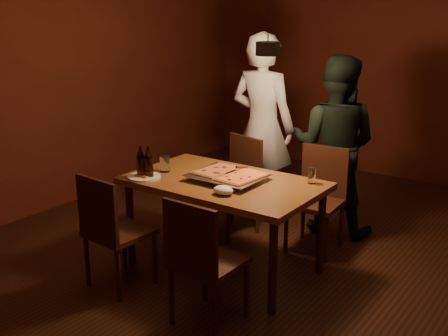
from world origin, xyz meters
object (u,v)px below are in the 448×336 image
Objects in this scene: chair_near_right at (201,252)px; plate_slice at (144,177)px; chair_far_right at (319,189)px; dining_table at (224,189)px; beer_bottle_a at (141,162)px; chair_near_left at (110,222)px; beer_bottle_b at (149,162)px; diner_dark at (334,146)px; diner_white at (262,127)px; pizza_tray at (228,177)px; chair_far_left at (237,176)px; pendant_lamp at (268,47)px.

plate_slice is at bearing 153.80° from chair_near_right.
chair_far_right is 1.87× the size of plate_slice.
dining_table is 0.69m from beer_bottle_a.
chair_near_left is (-0.91, -1.58, 0.00)m from chair_far_right.
diner_dark reaches higher than beer_bottle_b.
chair_near_right is at bearing 109.27° from diner_white.
beer_bottle_b is (-0.94, -1.12, 0.34)m from chair_far_right.
beer_bottle_a is (-0.95, 0.46, 0.34)m from chair_near_right.
chair_near_right reaches higher than plate_slice.
dining_table is at bearing 28.42° from beer_bottle_a.
plate_slice is 1.51m from diner_white.
beer_bottle_b is at bearing 97.96° from chair_near_left.
chair_near_left is 0.27× the size of diner_white.
pizza_tray is 0.30× the size of diner_white.
beer_bottle_a is (-0.60, -0.33, 0.10)m from pizza_tray.
chair_far_right reaches higher than plate_slice.
chair_near_right is at bearing 80.13° from diner_dark.
chair_far_left is 0.59m from diner_white.
chair_far_left is at bearing 25.56° from diner_dark.
chair_near_left reaches higher than pizza_tray.
pendant_lamp is (0.78, 0.55, 1.00)m from plate_slice.
beer_bottle_a is 1.51m from diner_white.
chair_near_right is (0.37, -0.78, -0.14)m from dining_table.
beer_bottle_a is at bearing 48.84° from diner_dark.
diner_dark is at bearing 82.76° from pendant_lamp.
dining_table is 0.10m from pizza_tray.
beer_bottle_b is at bearing 15.50° from beer_bottle_a.
diner_dark is (0.93, 1.56, -0.05)m from beer_bottle_a.
pizza_tray is at bearing 59.45° from chair_far_right.
chair_near_left is 0.58m from beer_bottle_b.
beer_bottle_b reaches higher than chair_near_right.
pizza_tray is 2.12× the size of plate_slice.
beer_bottle_a is at bearing 92.32° from chair_far_left.
chair_near_right is (0.85, -0.02, 0.00)m from chair_near_left.
chair_far_right is at bearing -159.17° from chair_far_left.
beer_bottle_a reaches higher than dining_table.
beer_bottle_a is 1.81m from diner_dark.
chair_far_left is 1.96× the size of plate_slice.
pizza_tray is at bearing 37.50° from dining_table.
diner_white is at bearing 83.44° from plate_slice.
pendant_lamp is at bearing 98.54° from chair_near_right.
chair_far_left is (-0.36, 0.73, -0.14)m from dining_table.
diner_white reaches higher than diner_dark.
chair_far_left is 2.01× the size of beer_bottle_a.
chair_far_left is 0.80m from chair_far_right.
chair_far_left is 1.49m from chair_near_left.
beer_bottle_b reaches higher than pizza_tray.
chair_far_left is 0.28× the size of diner_white.
plate_slice is 0.14× the size of diner_white.
diner_white is 1.65× the size of pendant_lamp.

